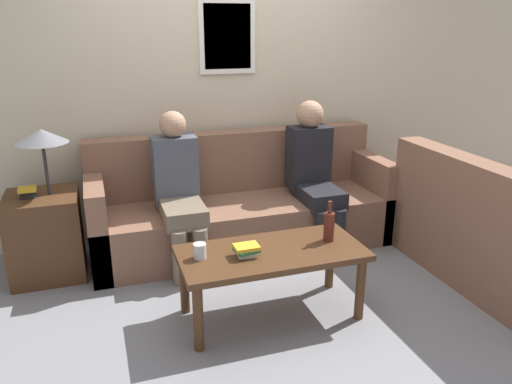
% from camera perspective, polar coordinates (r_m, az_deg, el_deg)
% --- Properties ---
extents(ground_plane, '(16.00, 16.00, 0.00)m').
position_cam_1_polar(ground_plane, '(3.93, 0.59, -8.60)').
color(ground_plane, gray).
extents(wall_back, '(9.00, 0.08, 2.60)m').
position_cam_1_polar(wall_back, '(4.41, -3.35, 12.14)').
color(wall_back, beige).
rests_on(wall_back, ground_plane).
extents(couch_main, '(2.49, 0.81, 0.93)m').
position_cam_1_polar(couch_main, '(4.24, -1.59, -1.80)').
color(couch_main, brown).
rests_on(couch_main, ground_plane).
extents(couch_side, '(0.81, 1.61, 0.93)m').
position_cam_1_polar(couch_side, '(4.01, 25.74, -4.98)').
color(couch_side, brown).
rests_on(couch_side, ground_plane).
extents(coffee_table, '(1.16, 0.55, 0.46)m').
position_cam_1_polar(coffee_table, '(3.16, 1.79, -7.71)').
color(coffee_table, '#4C2D19').
rests_on(coffee_table, ground_plane).
extents(side_table_with_lamp, '(0.51, 0.51, 1.11)m').
position_cam_1_polar(side_table_with_lamp, '(4.00, -22.90, -3.84)').
color(side_table_with_lamp, '#4C2D19').
rests_on(side_table_with_lamp, ground_plane).
extents(wine_bottle, '(0.07, 0.07, 0.27)m').
position_cam_1_polar(wine_bottle, '(3.26, 8.35, -3.84)').
color(wine_bottle, '#562319').
rests_on(wine_bottle, coffee_table).
extents(drinking_glass, '(0.08, 0.08, 0.09)m').
position_cam_1_polar(drinking_glass, '(3.03, -6.44, -6.72)').
color(drinking_glass, silver).
rests_on(drinking_glass, coffee_table).
extents(book_stack, '(0.16, 0.14, 0.07)m').
position_cam_1_polar(book_stack, '(3.04, -1.09, -6.64)').
color(book_stack, beige).
rests_on(book_stack, coffee_table).
extents(person_left, '(0.34, 0.66, 1.18)m').
position_cam_1_polar(person_left, '(3.85, -8.84, 0.66)').
color(person_left, '#756651').
rests_on(person_left, ground_plane).
extents(person_right, '(0.34, 0.63, 1.21)m').
position_cam_1_polar(person_right, '(4.17, 6.62, 2.56)').
color(person_right, black).
rests_on(person_right, ground_plane).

